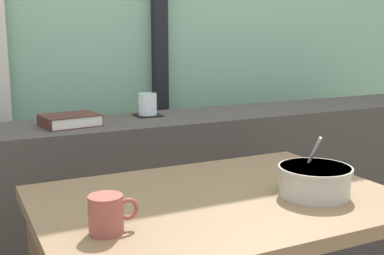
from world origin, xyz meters
TOP-DOWN VIEW (x-y plane):
  - dark_console_ledge at (0.00, 0.55)m, footprint 2.80×0.36m
  - breakfast_table at (-0.10, -0.12)m, footprint 0.94×0.67m
  - coaster_square at (-0.01, 0.61)m, footprint 0.10×0.10m
  - juice_glass at (-0.01, 0.61)m, footprint 0.07×0.07m
  - closed_book at (-0.34, 0.54)m, footprint 0.21×0.17m
  - soup_bowl at (0.14, -0.22)m, footprint 0.19×0.19m
  - ceramic_mug at (-0.43, -0.22)m, footprint 0.11×0.08m

SIDE VIEW (x-z plane):
  - dark_console_ledge at x=0.00m, z-range 0.00..0.78m
  - breakfast_table at x=-0.10m, z-range 0.22..0.90m
  - soup_bowl at x=0.14m, z-range 0.64..0.80m
  - ceramic_mug at x=-0.43m, z-range 0.68..0.77m
  - coaster_square at x=-0.01m, z-range 0.78..0.79m
  - closed_book at x=-0.34m, z-range 0.78..0.82m
  - juice_glass at x=-0.01m, z-range 0.78..0.87m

